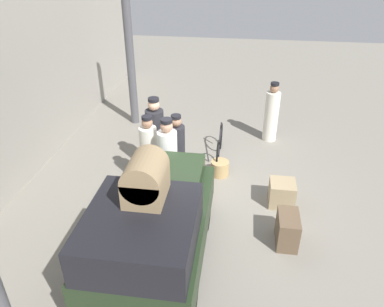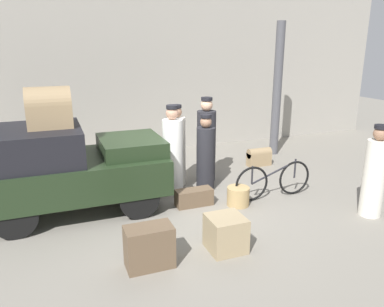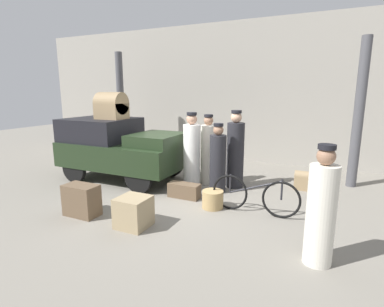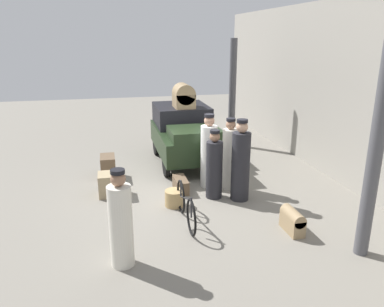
{
  "view_description": "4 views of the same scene",
  "coord_description": "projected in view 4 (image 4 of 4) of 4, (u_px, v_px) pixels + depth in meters",
  "views": [
    {
      "loc": [
        -6.58,
        -0.76,
        4.9
      ],
      "look_at": [
        0.2,
        0.2,
        0.95
      ],
      "focal_mm": 35.0,
      "sensor_mm": 36.0,
      "label": 1
    },
    {
      "loc": [
        -2.26,
        -6.21,
        2.96
      ],
      "look_at": [
        0.2,
        0.2,
        0.95
      ],
      "focal_mm": 35.0,
      "sensor_mm": 36.0,
      "label": 2
    },
    {
      "loc": [
        2.98,
        -5.69,
        2.32
      ],
      "look_at": [
        0.2,
        0.2,
        0.95
      ],
      "focal_mm": 28.0,
      "sensor_mm": 36.0,
      "label": 3
    },
    {
      "loc": [
        8.38,
        -1.68,
        3.57
      ],
      "look_at": [
        0.2,
        0.2,
        0.95
      ],
      "focal_mm": 35.0,
      "sensor_mm": 36.0,
      "label": 4
    }
  ],
  "objects": [
    {
      "name": "trunk_on_truck_roof",
      "position": [
        184.0,
        97.0,
        10.88
      ],
      "size": [
        0.72,
        0.57,
        0.69
      ],
      "color": "#937A56",
      "rests_on": "truck"
    },
    {
      "name": "porter_standing_middle",
      "position": [
        241.0,
        164.0,
        8.37
      ],
      "size": [
        0.42,
        0.42,
        1.87
      ],
      "color": "#232328",
      "rests_on": "ground"
    },
    {
      "name": "station_building_facade",
      "position": [
        340.0,
        92.0,
        9.43
      ],
      "size": [
        16.0,
        0.15,
        4.5
      ],
      "color": "gray",
      "rests_on": "ground"
    },
    {
      "name": "conductor_in_dark_uniform",
      "position": [
        209.0,
        154.0,
        9.15
      ],
      "size": [
        0.41,
        0.41,
        1.83
      ],
      "color": "white",
      "rests_on": "ground"
    },
    {
      "name": "porter_carrying_trunk",
      "position": [
        230.0,
        157.0,
        9.03
      ],
      "size": [
        0.37,
        0.37,
        1.75
      ],
      "color": "silver",
      "rests_on": "ground"
    },
    {
      "name": "trunk_umber_medium",
      "position": [
        108.0,
        167.0,
        9.85
      ],
      "size": [
        0.65,
        0.38,
        0.6
      ],
      "color": "brown",
      "rests_on": "ground"
    },
    {
      "name": "trunk_large_brown",
      "position": [
        181.0,
        185.0,
        9.03
      ],
      "size": [
        0.7,
        0.29,
        0.32
      ],
      "color": "brown",
      "rests_on": "ground"
    },
    {
      "name": "suitcase_tan_flat",
      "position": [
        110.0,
        184.0,
        8.78
      ],
      "size": [
        0.53,
        0.53,
        0.53
      ],
      "color": "#9E8966",
      "rests_on": "ground"
    },
    {
      "name": "bicycle",
      "position": [
        186.0,
        206.0,
        7.43
      ],
      "size": [
        1.69,
        0.04,
        0.75
      ],
      "color": "black",
      "rests_on": "ground"
    },
    {
      "name": "wicker_basket",
      "position": [
        175.0,
        198.0,
        8.23
      ],
      "size": [
        0.43,
        0.43,
        0.36
      ],
      "color": "tan",
      "rests_on": "ground"
    },
    {
      "name": "porter_lifting_near_truck",
      "position": [
        214.0,
        167.0,
        8.52
      ],
      "size": [
        0.38,
        0.38,
        1.6
      ],
      "color": "#232328",
      "rests_on": "ground"
    },
    {
      "name": "canopy_pillar_left",
      "position": [
        232.0,
        94.0,
        12.45
      ],
      "size": [
        0.23,
        0.23,
        3.55
      ],
      "color": "#4C4C51",
      "rests_on": "ground"
    },
    {
      "name": "porter_with_bicycle",
      "position": [
        121.0,
        223.0,
        5.92
      ],
      "size": [
        0.38,
        0.38,
        1.65
      ],
      "color": "silver",
      "rests_on": "ground"
    },
    {
      "name": "suitcase_black_upright",
      "position": [
        293.0,
        220.0,
        7.11
      ],
      "size": [
        0.61,
        0.25,
        0.46
      ],
      "color": "#937A56",
      "rests_on": "ground"
    },
    {
      "name": "truck",
      "position": [
        185.0,
        133.0,
        11.01
      ],
      "size": [
        3.21,
        1.69,
        1.59
      ],
      "color": "black",
      "rests_on": "ground"
    },
    {
      "name": "ground_plane",
      "position": [
        182.0,
        188.0,
        9.22
      ],
      "size": [
        30.0,
        30.0,
        0.0
      ],
      "primitive_type": "plane",
      "color": "gray"
    },
    {
      "name": "canopy_pillar_right",
      "position": [
        375.0,
        155.0,
        5.95
      ],
      "size": [
        0.23,
        0.23,
        3.55
      ],
      "color": "#4C4C51",
      "rests_on": "ground"
    }
  ]
}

